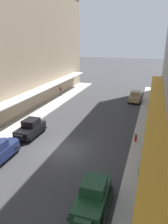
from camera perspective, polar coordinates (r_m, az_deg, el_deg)
name	(u,v)px	position (r m, az deg, el deg)	size (l,w,h in m)	color
ground_plane	(64,149)	(20.62, -5.33, -10.03)	(200.00, 200.00, 0.00)	#38383A
sidewalk_left	(0,138)	(24.31, -21.89, -6.46)	(3.00, 60.00, 0.15)	#B7B5AD
sidewalk_right	(145,162)	(19.20, 16.24, -12.96)	(3.00, 60.00, 0.15)	#B7B5AD
parked_car_0	(93,195)	(14.01, 2.47, -21.45)	(2.22, 4.29, 1.84)	#193D23
parked_car_1	(135,96)	(36.08, 13.71, 4.14)	(2.25, 4.30, 1.84)	#997F5B
parked_car_2	(30,128)	(23.52, -14.32, -4.15)	(2.15, 4.26, 1.84)	black
fire_hydrant	(136,138)	(22.10, 13.85, -6.79)	(0.24, 0.24, 0.82)	#B21E19
pedestrian_0	(156,125)	(24.75, 18.85, -3.24)	(0.36, 0.28, 1.67)	#2D2D33
pedestrian_2	(141,175)	(15.89, 15.09, -16.26)	(0.36, 0.28, 1.67)	slate
pedestrian_3	(61,91)	(38.43, -6.38, 5.61)	(0.36, 0.28, 1.67)	slate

